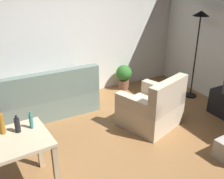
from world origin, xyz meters
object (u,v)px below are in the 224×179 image
(bottle_amber, at_px, (1,124))
(bottle_dark, at_px, (17,125))
(potted_plant, at_px, (124,75))
(bottle_tall, at_px, (31,121))
(couch, at_px, (48,98))
(torchiere_lamp, at_px, (199,31))
(armchair, at_px, (153,109))

(bottle_amber, bearing_deg, bottle_dark, -18.58)
(potted_plant, relative_size, bottle_tall, 2.58)
(couch, distance_m, torchiere_lamp, 3.21)
(couch, xyz_separation_m, bottle_dark, (-0.79, -1.66, 0.55))
(armchair, distance_m, bottle_tall, 2.19)
(bottle_amber, distance_m, bottle_tall, 0.33)
(bottle_dark, bearing_deg, couch, 64.63)
(armchair, distance_m, bottle_dark, 2.34)
(armchair, bearing_deg, bottle_amber, -10.80)
(bottle_tall, bearing_deg, bottle_dark, -176.69)
(torchiere_lamp, xyz_separation_m, bottle_tall, (-3.55, -0.92, -0.56))
(torchiere_lamp, relative_size, potted_plant, 3.18)
(potted_plant, distance_m, bottle_amber, 3.43)
(couch, relative_size, armchair, 1.60)
(armchair, height_order, bottle_amber, bottle_amber)
(armchair, bearing_deg, potted_plant, -121.55)
(bottle_dark, relative_size, bottle_tall, 0.98)
(torchiere_lamp, relative_size, bottle_amber, 6.36)
(armchair, relative_size, bottle_amber, 3.92)
(armchair, xyz_separation_m, bottle_amber, (-2.41, -0.31, 0.57))
(bottle_tall, bearing_deg, bottle_amber, 172.09)
(potted_plant, height_order, armchair, armchair)
(couch, bearing_deg, bottle_amber, 59.44)
(bottle_amber, height_order, bottle_dark, bottle_amber)
(bottle_amber, relative_size, bottle_dark, 1.32)
(bottle_dark, bearing_deg, armchair, 9.27)
(couch, height_order, bottle_amber, bottle_amber)
(potted_plant, bearing_deg, bottle_amber, -145.53)
(armchair, xyz_separation_m, bottle_tall, (-2.09, -0.36, 0.53))
(couch, relative_size, bottle_dark, 8.29)
(bottle_tall, bearing_deg, couch, 69.24)
(bottle_dark, bearing_deg, potted_plant, 36.84)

